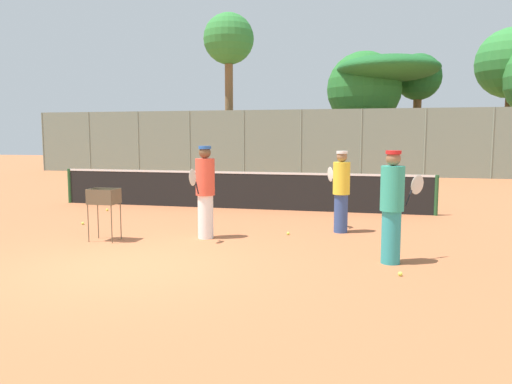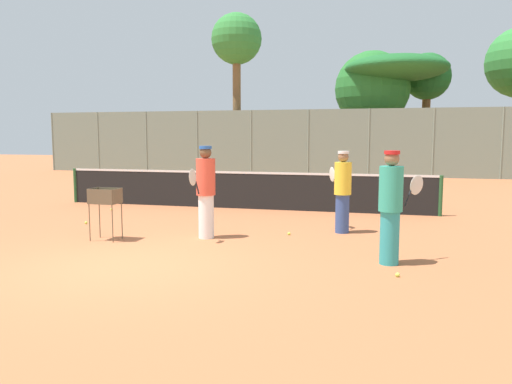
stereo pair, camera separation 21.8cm
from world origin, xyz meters
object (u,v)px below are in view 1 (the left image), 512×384
tennis_net (237,189)px  parked_car (258,160)px  player_yellow_shirt (392,205)px  player_red_cap (205,191)px  ball_cart (104,201)px  player_white_outfit (341,190)px

tennis_net → parked_car: parked_car is taller
tennis_net → player_yellow_shirt: 6.81m
player_red_cap → ball_cart: (-1.88, -0.70, -0.17)m
ball_cart → player_white_outfit: bearing=23.7°
player_yellow_shirt → parked_car: (-6.93, 20.01, -0.30)m
tennis_net → player_white_outfit: (3.15, -2.90, 0.36)m
tennis_net → player_red_cap: size_ratio=5.82×
player_white_outfit → parked_car: size_ratio=0.42×
player_red_cap → parked_car: 19.09m
player_white_outfit → player_yellow_shirt: 2.68m
ball_cart → parked_car: parked_car is taller
player_red_cap → player_yellow_shirt: (3.64, -1.21, -0.02)m
player_yellow_shirt → ball_cart: size_ratio=1.77×
player_yellow_shirt → ball_cart: (-5.51, 0.51, -0.16)m
ball_cart → player_red_cap: bearing=20.5°
player_red_cap → parked_car: (-3.29, 18.80, -0.32)m
tennis_net → player_yellow_shirt: size_ratio=5.92×
player_red_cap → player_yellow_shirt: bearing=77.7°
parked_car → player_yellow_shirt: bearing=-70.9°
tennis_net → player_red_cap: bearing=-83.1°
player_red_cap → ball_cart: size_ratio=1.80×
ball_cart → tennis_net: bearing=74.3°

